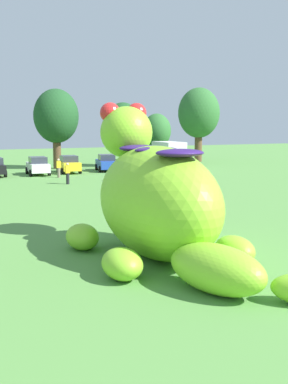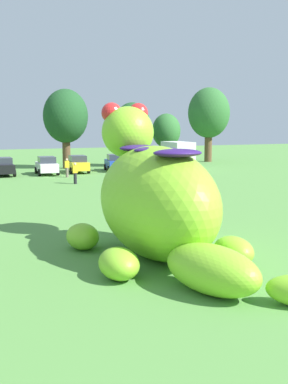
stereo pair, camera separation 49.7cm
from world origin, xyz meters
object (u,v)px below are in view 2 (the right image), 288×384
Objects in this scene: car_blue at (115,163)px; spectator_wandering at (67,168)px; car_white at (47,166)px; box_truck at (175,154)px; car_yellow at (78,164)px; car_black at (3,167)px; spectator_far_side at (131,171)px; giant_inflatable_creature at (156,200)px; spectator_near_inflatable at (75,173)px.

car_blue is 2.55× the size of spectator_wandering.
box_truck reaches higher than car_white.
car_white and car_blue have the same top height.
car_black is at bearing -179.97° from car_yellow.
car_blue is at bearing 0.73° from car_yellow.
car_black is 7.17m from car_yellow.
car_blue reaches higher than spectator_wandering.
car_yellow is at bearing 101.46° from spectator_far_side.
box_truck reaches higher than car_black.
car_white is (3.98, -0.47, 0.00)m from car_black.
car_white is 3.43m from spectator_wandering.
spectator_far_side is (8.01, 21.14, -1.19)m from giant_inflatable_creature.
spectator_far_side is (5.04, -8.67, -0.01)m from car_white.
spectator_far_side is at bearing -103.31° from car_blue.
box_truck is (6.65, -0.66, 0.74)m from car_blue.
spectator_wandering is (-6.13, -3.77, -0.01)m from car_blue.
car_black is at bearing 173.26° from car_white.
giant_inflatable_creature is at bearing -88.07° from car_black.
car_blue is 2.55× the size of spectator_near_inflatable.
giant_inflatable_creature is 22.64m from spectator_far_side.
car_black is (-1.02, 30.28, -1.18)m from giant_inflatable_creature.
car_blue is at bearing 0.28° from car_black.
box_truck is 3.84× the size of spectator_near_inflatable.
car_yellow is at bearing 72.15° from spectator_near_inflatable.
box_truck is (16.84, 29.67, -0.44)m from giant_inflatable_creature.
giant_inflatable_creature is at bearing -110.75° from spectator_far_side.
car_white is 0.64× the size of box_truck.
spectator_far_side is (-8.83, -8.53, -0.75)m from box_truck.
car_white is at bearing 179.46° from box_truck.
car_black and car_yellow have the same top height.
spectator_far_side is at bearing -5.52° from spectator_near_inflatable.
giant_inflatable_creature is 30.92m from car_yellow.
spectator_wandering is (-12.78, -3.12, -0.75)m from box_truck.
car_black is at bearing 116.73° from spectator_near_inflatable.
car_yellow is at bearing 176.75° from box_truck.
giant_inflatable_creature is at bearing -108.56° from car_blue.
box_truck is at bearing 44.03° from spectator_far_side.
car_yellow is 0.97× the size of car_blue.
car_blue reaches higher than spectator_far_side.
box_truck is 13.18m from spectator_wandering.
spectator_near_inflatable is (4.37, -8.69, -0.01)m from car_black.
spectator_wandering is 6.71m from spectator_far_side.
car_white is 2.47× the size of spectator_near_inflatable.
spectator_near_inflatable is at bearing 174.48° from spectator_far_side.
box_truck is at bearing -0.54° from car_white.
car_black is 0.98× the size of car_white.
car_yellow is 10.72m from box_truck.
car_white is at bearing -6.74° from car_black.
spectator_wandering is (0.70, 4.97, 0.00)m from spectator_near_inflatable.
spectator_near_inflatable is (-2.80, -8.69, -0.01)m from car_yellow.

